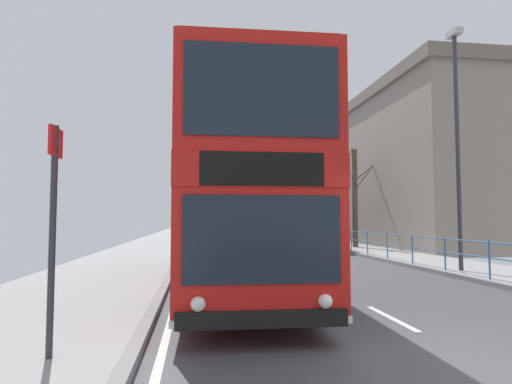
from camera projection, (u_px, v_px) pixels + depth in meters
ground at (431, 366)px, 5.14m from camera, size 15.80×140.00×0.20m
double_decker_bus_main at (236, 197)px, 11.23m from camera, size 2.83×10.98×4.51m
background_bus_far_lane at (294, 220)px, 28.08m from camera, size 2.89×9.95×3.11m
pedestrian_railing_far_kerb at (351, 237)px, 22.34m from camera, size 0.05×34.18×1.06m
bus_stop_sign_near at (53, 214)px, 5.22m from camera, size 0.08×0.44×2.79m
street_lamp_far_side at (457, 130)px, 14.08m from camera, size 0.28×0.60×7.91m
bare_tree_far_00 at (355, 195)px, 25.65m from camera, size 2.36×2.05×5.83m
bare_tree_far_01 at (323, 201)px, 34.82m from camera, size 2.70×2.55×6.35m
bare_tree_far_02 at (302, 205)px, 40.45m from camera, size 3.13×2.14×6.10m
background_building_00 at (469, 167)px, 26.97m from camera, size 12.59×12.98×10.10m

